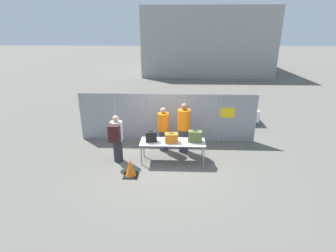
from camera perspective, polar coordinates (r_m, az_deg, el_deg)
The scene contains 12 objects.
ground_plane at distance 8.99m, azimuth -0.66°, elevation -7.64°, with size 120.00×120.00×0.00m, color #605E56.
fence_section at distance 10.24m, azimuth -0.06°, elevation 2.09°, with size 6.91×0.07×1.91m.
inspection_table at distance 8.69m, azimuth 1.04°, elevation -3.71°, with size 2.15×0.74×0.73m.
suitcase_black at distance 8.63m, azimuth -3.70°, elevation -2.31°, with size 0.39×0.27×0.37m.
suitcase_orange at distance 8.57m, azimuth 0.73°, elevation -2.59°, with size 0.44×0.28×0.32m.
suitcase_olive at distance 8.64m, azimuth 5.91°, elevation -2.26°, with size 0.47×0.28×0.39m.
traveler_hooded at distance 8.75m, azimuth -11.13°, elevation -2.42°, with size 0.40×0.62×1.62m.
security_worker_near at distance 9.30m, azimuth 3.49°, elevation -0.27°, with size 0.45×0.45×1.83m.
security_worker_far at distance 9.45m, azimuth -1.01°, elevation -0.56°, with size 0.40×0.40×1.63m.
utility_trailer at distance 12.94m, azimuth 12.28°, elevation 2.80°, with size 3.73×2.06×0.68m.
distant_hangar at distance 30.09m, azimuth 7.64°, elevation 18.09°, with size 11.84×13.04×6.02m.
traffic_cone at distance 8.13m, azimuth -8.17°, elevation -9.13°, with size 0.43×0.43×0.54m.
Camera 1 is at (0.42, -7.90, 4.26)m, focal length 28.00 mm.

